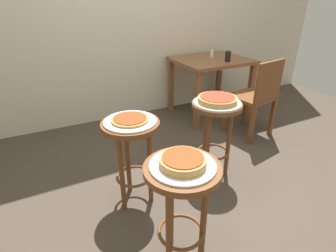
{
  "coord_description": "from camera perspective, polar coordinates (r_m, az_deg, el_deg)",
  "views": [
    {
      "loc": [
        -1.08,
        -1.54,
        1.42
      ],
      "look_at": [
        -0.31,
        -0.03,
        0.59
      ],
      "focal_mm": 28.66,
      "sensor_mm": 36.0,
      "label": 1
    }
  ],
  "objects": [
    {
      "name": "condiment_shaker",
      "position": [
        3.52,
        9.33,
        15.0
      ],
      "size": [
        0.04,
        0.04,
        0.09
      ],
      "primitive_type": "cylinder",
      "color": "white",
      "rests_on": "dining_table"
    },
    {
      "name": "serving_plate_leftside",
      "position": [
        2.14,
        10.4,
        4.9
      ],
      "size": [
        0.38,
        0.38,
        0.01
      ],
      "primitive_type": "cylinder",
      "color": "silver",
      "rests_on": "stool_leftside"
    },
    {
      "name": "serving_plate_foreground",
      "position": [
        1.34,
        3.14,
        -8.43
      ],
      "size": [
        0.33,
        0.33,
        0.01
      ],
      "primitive_type": "cylinder",
      "color": "silver",
      "rests_on": "stool_foreground"
    },
    {
      "name": "pizza_foreground",
      "position": [
        1.32,
        3.17,
        -7.41
      ],
      "size": [
        0.23,
        0.23,
        0.05
      ],
      "color": "tan",
      "rests_on": "serving_plate_foreground"
    },
    {
      "name": "wooden_chair",
      "position": [
        3.0,
        18.37,
        6.15
      ],
      "size": [
        0.46,
        0.46,
        0.85
      ],
      "color": "brown",
      "rests_on": "ground_plane"
    },
    {
      "name": "ground_plane",
      "position": [
        2.35,
        6.49,
        -11.32
      ],
      "size": [
        6.0,
        6.0,
        0.0
      ],
      "primitive_type": "plane",
      "color": "#42382D"
    },
    {
      "name": "pizza_leftside",
      "position": [
        2.13,
        10.46,
        5.62
      ],
      "size": [
        0.31,
        0.31,
        0.05
      ],
      "color": "tan",
      "rests_on": "serving_plate_leftside"
    },
    {
      "name": "serving_plate_middle",
      "position": [
        1.8,
        -8.05,
        0.99
      ],
      "size": [
        0.35,
        0.35,
        0.01
      ],
      "primitive_type": "cylinder",
      "color": "silver",
      "rests_on": "stool_middle"
    },
    {
      "name": "dining_table",
      "position": [
        3.45,
        9.09,
        12.06
      ],
      "size": [
        0.89,
        0.75,
        0.72
      ],
      "color": "brown",
      "rests_on": "ground_plane"
    },
    {
      "name": "stool_leftside",
      "position": [
        2.21,
        10.04,
        0.71
      ],
      "size": [
        0.4,
        0.4,
        0.66
      ],
      "color": "brown",
      "rests_on": "ground_plane"
    },
    {
      "name": "stool_foreground",
      "position": [
        1.44,
        2.97,
        -14.11
      ],
      "size": [
        0.4,
        0.4,
        0.66
      ],
      "color": "brown",
      "rests_on": "ground_plane"
    },
    {
      "name": "stool_middle",
      "position": [
        1.88,
        -7.73,
        -3.79
      ],
      "size": [
        0.4,
        0.4,
        0.66
      ],
      "color": "brown",
      "rests_on": "ground_plane"
    },
    {
      "name": "cup_near_edge",
      "position": [
        3.3,
        12.6,
        14.28
      ],
      "size": [
        0.06,
        0.06,
        0.12
      ],
      "primitive_type": "cylinder",
      "color": "black",
      "rests_on": "dining_table"
    },
    {
      "name": "pizza_middle",
      "position": [
        1.8,
        -8.08,
        1.45
      ],
      "size": [
        0.25,
        0.25,
        0.02
      ],
      "color": "tan",
      "rests_on": "serving_plate_middle"
    }
  ]
}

